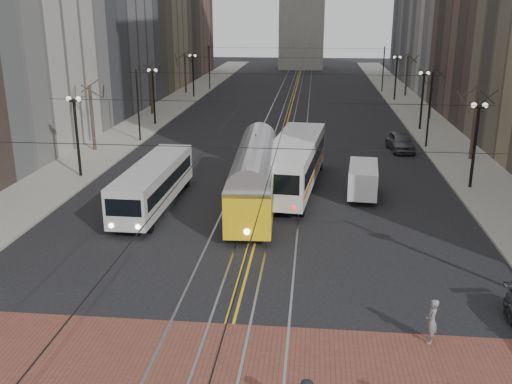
% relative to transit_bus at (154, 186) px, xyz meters
% --- Properties ---
extents(ground, '(260.00, 260.00, 0.00)m').
position_rel_transit_bus_xyz_m(ground, '(6.60, -12.21, -1.36)').
color(ground, black).
rests_on(ground, ground).
extents(sidewalk_left, '(5.00, 140.00, 0.15)m').
position_rel_transit_bus_xyz_m(sidewalk_left, '(-8.40, 32.79, -1.28)').
color(sidewalk_left, gray).
rests_on(sidewalk_left, ground).
extents(sidewalk_right, '(5.00, 140.00, 0.15)m').
position_rel_transit_bus_xyz_m(sidewalk_right, '(21.60, 32.79, -1.28)').
color(sidewalk_right, gray).
rests_on(sidewalk_right, ground).
extents(crosswalk_band, '(25.00, 6.00, 0.01)m').
position_rel_transit_bus_xyz_m(crosswalk_band, '(6.60, -16.21, -1.35)').
color(crosswalk_band, brown).
rests_on(crosswalk_band, ground).
extents(streetcar_rails, '(4.80, 130.00, 0.02)m').
position_rel_transit_bus_xyz_m(streetcar_rails, '(6.60, 32.79, -1.35)').
color(streetcar_rails, gray).
rests_on(streetcar_rails, ground).
extents(centre_lines, '(0.42, 130.00, 0.01)m').
position_rel_transit_bus_xyz_m(centre_lines, '(6.60, 32.79, -1.35)').
color(centre_lines, gold).
rests_on(centre_lines, ground).
extents(lamp_posts, '(27.60, 57.20, 5.60)m').
position_rel_transit_bus_xyz_m(lamp_posts, '(6.60, 16.54, 1.44)').
color(lamp_posts, black).
rests_on(lamp_posts, ground).
extents(street_trees, '(31.68, 53.28, 5.60)m').
position_rel_transit_bus_xyz_m(street_trees, '(6.60, 23.04, 1.44)').
color(street_trees, '#382D23').
rests_on(street_trees, ground).
extents(trolley_wires, '(25.96, 120.00, 6.60)m').
position_rel_transit_bus_xyz_m(trolley_wires, '(6.60, 22.62, 2.42)').
color(trolley_wires, black).
rests_on(trolley_wires, ground).
extents(transit_bus, '(2.45, 10.88, 2.71)m').
position_rel_transit_bus_xyz_m(transit_bus, '(0.00, 0.00, 0.00)').
color(transit_bus, '#BABABA').
rests_on(transit_bus, ground).
extents(streetcar, '(3.07, 13.36, 3.13)m').
position_rel_transit_bus_xyz_m(streetcar, '(6.10, 0.83, 0.21)').
color(streetcar, yellow).
rests_on(streetcar, ground).
extents(rear_bus, '(4.13, 13.10, 3.36)m').
position_rel_transit_bus_xyz_m(rear_bus, '(8.41, 4.58, 0.32)').
color(rear_bus, silver).
rests_on(rear_bus, ground).
extents(cargo_van, '(2.18, 4.80, 2.06)m').
position_rel_transit_bus_xyz_m(cargo_van, '(12.89, 3.47, -0.32)').
color(cargo_van, silver).
rests_on(cargo_van, ground).
extents(sedan_grey, '(2.32, 4.81, 1.59)m').
position_rel_transit_bus_xyz_m(sedan_grey, '(17.10, 16.68, -0.56)').
color(sedan_grey, '#47484F').
rests_on(sedan_grey, ground).
extents(pedestrian_b, '(0.54, 0.70, 1.71)m').
position_rel_transit_bus_xyz_m(pedestrian_b, '(14.07, -13.71, -0.49)').
color(pedestrian_b, slate).
rests_on(pedestrian_b, crosswalk_band).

